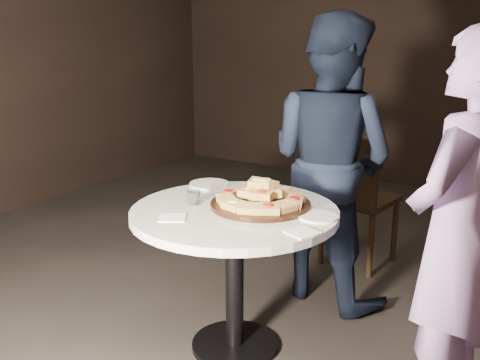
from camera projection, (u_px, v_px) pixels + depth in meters
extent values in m
plane|color=black|center=(252.00, 346.00, 2.74)|extent=(7.00, 7.00, 0.00)
cylinder|color=black|center=(235.00, 344.00, 2.73)|extent=(0.48, 0.48, 0.03)
cylinder|color=black|center=(235.00, 280.00, 2.63)|extent=(0.10, 0.10, 0.68)
cylinder|color=silver|center=(234.00, 213.00, 2.54)|extent=(1.09, 1.09, 0.04)
cylinder|color=black|center=(261.00, 204.00, 2.57)|extent=(0.64, 0.64, 0.02)
cube|color=tan|center=(294.00, 202.00, 2.50)|extent=(0.11, 0.12, 0.05)
cylinder|color=#B60E18|center=(294.00, 198.00, 2.50)|extent=(0.06, 0.06, 0.01)
cube|color=tan|center=(294.00, 197.00, 2.59)|extent=(0.13, 0.13, 0.05)
cube|color=tan|center=(285.00, 192.00, 2.66)|extent=(0.12, 0.11, 0.05)
cylinder|color=beige|center=(286.00, 188.00, 2.66)|extent=(0.06, 0.06, 0.01)
cube|color=tan|center=(271.00, 190.00, 2.71)|extent=(0.11, 0.08, 0.05)
cube|color=tan|center=(254.00, 189.00, 2.72)|extent=(0.13, 0.12, 0.05)
cylinder|color=#B60E18|center=(254.00, 185.00, 2.71)|extent=(0.07, 0.07, 0.01)
cube|color=tan|center=(239.00, 191.00, 2.68)|extent=(0.10, 0.12, 0.05)
cube|color=tan|center=(228.00, 195.00, 2.62)|extent=(0.08, 0.11, 0.05)
cylinder|color=#B60E18|center=(228.00, 191.00, 2.61)|extent=(0.05, 0.05, 0.01)
cube|color=tan|center=(226.00, 200.00, 2.53)|extent=(0.13, 0.13, 0.05)
cube|color=tan|center=(234.00, 205.00, 2.46)|extent=(0.12, 0.10, 0.05)
cylinder|color=beige|center=(234.00, 201.00, 2.45)|extent=(0.06, 0.06, 0.01)
cube|color=tan|center=(249.00, 209.00, 2.41)|extent=(0.12, 0.11, 0.05)
cube|color=tan|center=(268.00, 209.00, 2.40)|extent=(0.13, 0.12, 0.05)
cylinder|color=#B60E18|center=(268.00, 205.00, 2.40)|extent=(0.06, 0.06, 0.01)
cube|color=tan|center=(285.00, 207.00, 2.44)|extent=(0.11, 0.12, 0.05)
cube|color=tan|center=(272.00, 192.00, 2.55)|extent=(0.13, 0.13, 0.04)
cylinder|color=#2D6B1E|center=(272.00, 188.00, 2.55)|extent=(0.07, 0.07, 0.01)
cube|color=tan|center=(260.00, 189.00, 2.60)|extent=(0.09, 0.11, 0.04)
cylinder|color=beige|center=(260.00, 185.00, 2.60)|extent=(0.05, 0.05, 0.01)
cube|color=tan|center=(249.00, 192.00, 2.55)|extent=(0.08, 0.10, 0.04)
cylinder|color=orange|center=(249.00, 188.00, 2.54)|extent=(0.05, 0.05, 0.01)
cube|color=tan|center=(262.00, 195.00, 2.50)|extent=(0.12, 0.10, 0.04)
cylinder|color=#B60E18|center=(262.00, 191.00, 2.49)|extent=(0.06, 0.06, 0.01)
cube|color=tan|center=(266.00, 184.00, 2.56)|extent=(0.12, 0.10, 0.04)
cylinder|color=beige|center=(266.00, 180.00, 2.56)|extent=(0.06, 0.06, 0.01)
cube|color=tan|center=(257.00, 183.00, 2.58)|extent=(0.11, 0.12, 0.04)
cylinder|color=beige|center=(257.00, 179.00, 2.57)|extent=(0.06, 0.06, 0.01)
cylinder|color=white|center=(209.00, 184.00, 2.93)|extent=(0.28, 0.28, 0.01)
cylinder|color=white|center=(318.00, 217.00, 2.41)|extent=(0.22, 0.22, 0.01)
imported|color=silver|center=(194.00, 198.00, 2.60)|extent=(0.07, 0.07, 0.07)
cube|color=white|center=(172.00, 218.00, 2.41)|extent=(0.16, 0.16, 0.01)
cube|color=white|center=(302.00, 232.00, 2.22)|extent=(0.15, 0.15, 0.01)
cube|color=black|center=(360.00, 199.00, 3.65)|extent=(0.48, 0.48, 0.04)
cube|color=black|center=(347.00, 172.00, 3.43)|extent=(0.43, 0.10, 0.46)
cylinder|color=black|center=(395.00, 229.00, 3.74)|extent=(0.04, 0.04, 0.46)
cylinder|color=black|center=(348.00, 218.00, 3.96)|extent=(0.04, 0.04, 0.46)
cylinder|color=black|center=(371.00, 245.00, 3.46)|extent=(0.04, 0.04, 0.46)
cylinder|color=black|center=(322.00, 232.00, 3.69)|extent=(0.04, 0.04, 0.46)
imported|color=black|center=(330.00, 161.00, 3.10)|extent=(0.94, 0.80, 1.67)
imported|color=#866FAD|center=(457.00, 234.00, 2.08)|extent=(0.49, 0.64, 1.58)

